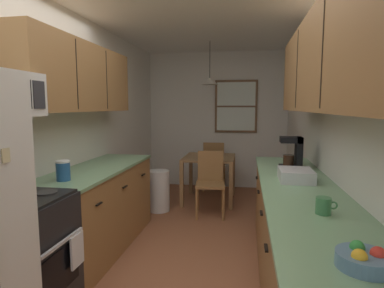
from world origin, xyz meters
TOP-DOWN VIEW (x-y plane):
  - ground_plane at (0.00, 1.00)m, footprint 12.00×12.00m
  - wall_left at (-1.35, 1.00)m, footprint 0.10×9.00m
  - wall_right at (1.35, 1.00)m, footprint 0.10×9.00m
  - wall_back at (0.00, 3.65)m, footprint 4.40×0.10m
  - ceiling_slab at (0.00, 1.00)m, footprint 4.40×9.00m
  - stove_range at (-0.99, -0.52)m, footprint 0.66×0.61m
  - counter_left at (-1.00, 0.69)m, footprint 0.64×1.81m
  - upper_cabinets_left at (-1.14, 0.64)m, footprint 0.33×1.89m
  - counter_right at (1.00, 0.09)m, footprint 0.64×3.18m
  - upper_cabinets_right at (1.14, 0.04)m, footprint 0.33×2.86m
  - dining_table at (-0.03, 2.63)m, footprint 0.80×0.86m
  - dining_chair_near at (0.06, 1.99)m, footprint 0.44×0.44m
  - dining_chair_far at (-0.02, 3.26)m, footprint 0.42×0.42m
  - pendant_light at (-0.03, 2.63)m, footprint 0.28×0.28m
  - back_window at (0.36, 3.58)m, footprint 0.78×0.05m
  - trash_bin at (-0.70, 2.01)m, footprint 0.32×0.32m
  - storage_canister at (-1.00, 0.07)m, footprint 0.12×0.12m
  - dish_towel at (-0.64, -0.37)m, footprint 0.02×0.16m
  - coffee_maker at (1.05, 1.01)m, footprint 0.22×0.18m
  - mug_by_coffeemaker at (1.02, -0.45)m, footprint 0.13×0.09m
  - fruit_bowl at (1.03, -1.09)m, footprint 0.22×0.22m
  - dish_rack at (0.99, 0.40)m, footprint 0.28×0.34m
  - table_serving_bowl at (-0.09, 2.72)m, footprint 0.19×0.19m

SIDE VIEW (x-z plane):
  - ground_plane at x=0.00m, z-range 0.00..0.00m
  - trash_bin at x=-0.70m, z-range 0.00..0.60m
  - counter_right at x=1.00m, z-range 0.00..0.90m
  - counter_left at x=-1.00m, z-range 0.00..0.90m
  - stove_range at x=-0.99m, z-range -0.08..1.02m
  - dish_towel at x=-0.64m, z-range 0.38..0.62m
  - dining_chair_near at x=0.06m, z-range 0.05..0.95m
  - dining_chair_far at x=-0.02m, z-range 0.05..0.95m
  - dining_table at x=-0.03m, z-range 0.25..0.98m
  - table_serving_bowl at x=-0.09m, z-range 0.73..0.79m
  - fruit_bowl at x=1.03m, z-range 0.89..0.98m
  - dish_rack at x=0.99m, z-range 0.90..1.00m
  - mug_by_coffeemaker at x=1.02m, z-range 0.90..1.00m
  - storage_canister at x=-1.00m, z-range 0.90..1.08m
  - coffee_maker at x=1.05m, z-range 0.91..1.23m
  - wall_left at x=-1.35m, z-range 0.00..2.55m
  - wall_right at x=1.35m, z-range 0.00..2.55m
  - wall_back at x=0.00m, z-range 0.00..2.55m
  - back_window at x=0.36m, z-range 1.05..2.03m
  - upper_cabinets_left at x=-1.14m, z-range 1.49..2.17m
  - upper_cabinets_right at x=1.14m, z-range 1.50..2.22m
  - pendant_light at x=-0.03m, z-range 1.60..2.27m
  - ceiling_slab at x=0.00m, z-range 2.55..2.63m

